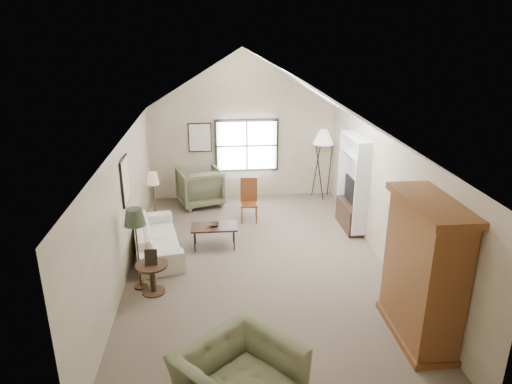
{
  "coord_description": "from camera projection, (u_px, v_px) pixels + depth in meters",
  "views": [
    {
      "loc": [
        -0.82,
        -8.0,
        4.44
      ],
      "look_at": [
        0.0,
        0.4,
        1.4
      ],
      "focal_mm": 32.0,
      "sensor_mm": 36.0,
      "label": 1
    }
  ],
  "objects": [
    {
      "name": "tripod_lamp",
      "position": [
        322.0,
        163.0,
        12.4
      ],
      "size": [
        0.6,
        0.6,
        1.93
      ],
      "primitive_type": null,
      "rotation": [
        0.0,
        0.0,
        -0.07
      ],
      "color": "silver",
      "rests_on": "ground"
    },
    {
      "name": "side_chair",
      "position": [
        249.0,
        200.0,
        10.98
      ],
      "size": [
        0.43,
        0.43,
        1.05
      ],
      "primitive_type": "cube",
      "rotation": [
        0.0,
        0.0,
        -0.06
      ],
      "color": "brown",
      "rests_on": "ground"
    },
    {
      "name": "sofa",
      "position": [
        156.0,
        237.0,
        9.51
      ],
      "size": [
        1.29,
        2.37,
        0.66
      ],
      "primitive_type": "imported",
      "rotation": [
        0.0,
        0.0,
        1.76
      ],
      "color": "beige",
      "rests_on": "ground"
    },
    {
      "name": "room_shell",
      "position": [
        258.0,
        103.0,
        7.98
      ],
      "size": [
        5.01,
        8.01,
        4.0
      ],
      "color": "brown",
      "rests_on": "ground"
    },
    {
      "name": "skylight",
      "position": [
        319.0,
        94.0,
        8.94
      ],
      "size": [
        0.8,
        1.2,
        0.52
      ],
      "primitive_type": null,
      "color": "white",
      "rests_on": "room_shell"
    },
    {
      "name": "armchair_far",
      "position": [
        200.0,
        187.0,
        12.03
      ],
      "size": [
        1.33,
        1.35,
        0.99
      ],
      "primitive_type": "imported",
      "rotation": [
        0.0,
        0.0,
        3.43
      ],
      "color": "#606446",
      "rests_on": "ground"
    },
    {
      "name": "tv_panel",
      "position": [
        351.0,
        191.0,
        10.47
      ],
      "size": [
        0.05,
        0.9,
        0.55
      ],
      "primitive_type": "cube",
      "color": "black",
      "rests_on": "media_console"
    },
    {
      "name": "armoire",
      "position": [
        423.0,
        271.0,
        6.65
      ],
      "size": [
        0.6,
        1.5,
        2.2
      ],
      "primitive_type": "cube",
      "color": "brown",
      "rests_on": "ground"
    },
    {
      "name": "tan_lamp",
      "position": [
        154.0,
        200.0,
        10.49
      ],
      "size": [
        0.33,
        0.33,
        1.41
      ],
      "primitive_type": null,
      "rotation": [
        0.0,
        0.0,
        0.19
      ],
      "color": "tan",
      "rests_on": "ground"
    },
    {
      "name": "coffee_table",
      "position": [
        214.0,
        237.0,
        9.73
      ],
      "size": [
        0.97,
        0.54,
        0.49
      ],
      "primitive_type": "cube",
      "rotation": [
        0.0,
        0.0,
        -0.0
      ],
      "color": "#392217",
      "rests_on": "ground"
    },
    {
      "name": "tv_alcove",
      "position": [
        353.0,
        181.0,
        10.39
      ],
      "size": [
        0.32,
        1.3,
        2.1
      ],
      "primitive_type": "cube",
      "color": "white",
      "rests_on": "ground"
    },
    {
      "name": "side_table",
      "position": [
        153.0,
        278.0,
        8.04
      ],
      "size": [
        0.66,
        0.66,
        0.56
      ],
      "primitive_type": "cylinder",
      "rotation": [
        0.0,
        0.0,
        0.19
      ],
      "color": "#3C2B18",
      "rests_on": "ground"
    },
    {
      "name": "armchair_near",
      "position": [
        239.0,
        381.0,
        5.49
      ],
      "size": [
        1.78,
        1.75,
        0.87
      ],
      "primitive_type": "imported",
      "rotation": [
        0.0,
        0.0,
        0.69
      ],
      "color": "#696A4A",
      "rests_on": "ground"
    },
    {
      "name": "window",
      "position": [
        247.0,
        146.0,
        12.3
      ],
      "size": [
        1.72,
        0.08,
        1.42
      ],
      "primitive_type": "cube",
      "color": "black",
      "rests_on": "room_shell"
    },
    {
      "name": "media_console",
      "position": [
        349.0,
        216.0,
        10.68
      ],
      "size": [
        0.34,
        1.18,
        0.6
      ],
      "primitive_type": "cube",
      "color": "#382316",
      "rests_on": "ground"
    },
    {
      "name": "wall_art",
      "position": [
        165.0,
        158.0,
        10.13
      ],
      "size": [
        1.97,
        3.71,
        0.88
      ],
      "color": "black",
      "rests_on": "room_shell"
    },
    {
      "name": "bowl",
      "position": [
        214.0,
        225.0,
        9.63
      ],
      "size": [
        0.23,
        0.23,
        0.06
      ],
      "primitive_type": "imported",
      "rotation": [
        0.0,
        0.0,
        -0.0
      ],
      "color": "#362316",
      "rests_on": "coffee_table"
    },
    {
      "name": "dark_lamp",
      "position": [
        138.0,
        248.0,
        8.03
      ],
      "size": [
        0.44,
        0.44,
        1.57
      ],
      "primitive_type": null,
      "rotation": [
        0.0,
        0.0,
        0.19
      ],
      "color": "#262C1F",
      "rests_on": "ground"
    }
  ]
}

